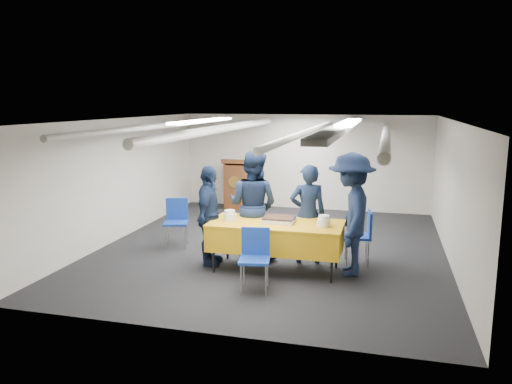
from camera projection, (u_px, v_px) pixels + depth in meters
ground at (273, 248)px, 9.05m from camera, size 7.00×7.00×0.00m
room_shell at (283, 146)px, 9.09m from camera, size 6.00×7.00×2.30m
serving_table at (276, 236)px, 7.75m from camera, size 2.06×0.94×0.77m
sheet_cake at (279, 219)px, 7.73m from camera, size 0.50×0.39×0.09m
plate_stack_left at (230, 216)px, 7.84m from camera, size 0.20×0.20×0.16m
plate_stack_right at (324, 221)px, 7.46m from camera, size 0.20×0.20×0.17m
podium at (237, 184)px, 12.23m from camera, size 0.62×0.53×1.25m
chair_near at (255, 252)px, 6.98m from camera, size 0.49×0.49×0.87m
chair_right at (363, 232)px, 8.09m from camera, size 0.48×0.48×0.87m
chair_left at (176, 217)px, 9.08m from camera, size 0.52×0.52×0.87m
sailor_a at (308, 214)px, 8.09m from camera, size 0.69×0.55×1.63m
sailor_b at (253, 205)px, 8.29m from camera, size 1.01×0.86×1.82m
sailor_c at (209, 216)px, 8.00m from camera, size 0.51×0.99×1.61m
sailor_d at (351, 214)px, 7.53m from camera, size 0.80×1.26×1.87m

